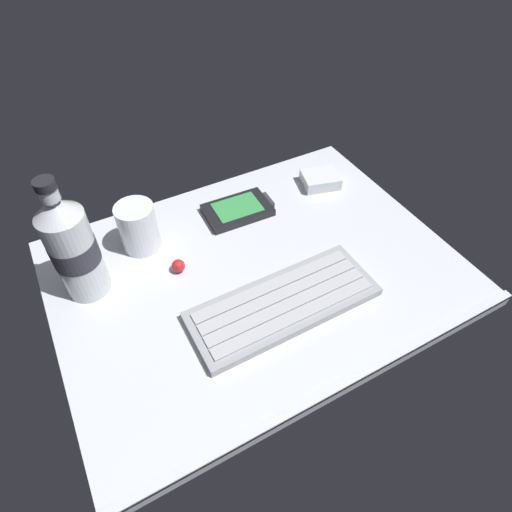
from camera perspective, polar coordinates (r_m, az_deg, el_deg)
ground_plane at (r=71.08cm, az=0.09°, el=-2.32°), size 64.00×48.00×2.80cm
keyboard at (r=65.08cm, az=3.60°, el=-6.31°), size 29.09×11.24×1.70cm
handheld_device at (r=79.93cm, az=-2.37°, el=6.17°), size 13.00×8.03×1.50cm
juice_cup at (r=74.03cm, az=-15.33°, el=3.52°), size 6.40×6.40×8.50cm
water_bottle at (r=66.55cm, az=-23.18°, el=1.05°), size 6.73×6.73×20.80cm
charger_block at (r=87.15cm, az=8.55°, el=9.99°), size 8.20×7.20×2.40cm
trackball_mouse at (r=70.50cm, az=-10.29°, el=-1.31°), size 2.20×2.20×2.20cm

